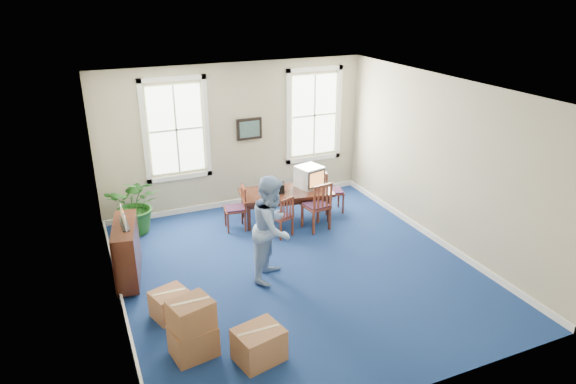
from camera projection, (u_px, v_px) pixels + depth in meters
name	position (u px, v px, depth m)	size (l,w,h in m)	color
floor	(296.00, 270.00, 9.12)	(6.50, 6.50, 0.00)	navy
ceiling	(298.00, 89.00, 7.91)	(6.50, 6.50, 0.00)	white
wall_back	(236.00, 136.00, 11.28)	(6.50, 6.50, 0.00)	tan
wall_front	(416.00, 283.00, 5.75)	(6.50, 6.50, 0.00)	tan
wall_left	(108.00, 216.00, 7.41)	(6.50, 6.50, 0.00)	tan
wall_right	(442.00, 163.00, 9.62)	(6.50, 6.50, 0.00)	tan
baseboard_back	(239.00, 201.00, 11.83)	(6.00, 0.04, 0.12)	white
baseboard_left	(123.00, 305.00, 8.00)	(0.04, 6.50, 0.12)	white
baseboard_right	(432.00, 236.00, 10.19)	(0.04, 6.50, 0.12)	white
window_left	(176.00, 130.00, 10.67)	(1.40, 0.12, 2.20)	white
window_right	(314.00, 115.00, 11.85)	(1.40, 0.12, 2.20)	white
wall_picture	(249.00, 129.00, 11.29)	(0.58, 0.06, 0.48)	black
conference_table	(286.00, 205.00, 10.95)	(1.92, 0.87, 0.66)	#411C11
crt_tv	(309.00, 177.00, 10.99)	(0.50, 0.55, 0.45)	#B7B7BC
game_console	(321.00, 184.00, 11.12)	(0.18, 0.23, 0.06)	white
equipment_bag	(275.00, 188.00, 10.74)	(0.38, 0.25, 0.19)	black
chair_near_left	(281.00, 216.00, 10.21)	(0.39, 0.39, 0.86)	maroon
chair_near_right	(316.00, 205.00, 10.46)	(0.47, 0.47, 1.05)	maroon
chair_end_left	(235.00, 208.00, 10.48)	(0.41, 0.41, 0.92)	maroon
chair_end_right	(333.00, 191.00, 11.31)	(0.43, 0.43, 0.96)	maroon
man	(272.00, 228.00, 8.59)	(0.90, 0.69, 1.84)	#81A1CE
credenza	(127.00, 254.00, 8.63)	(0.36, 1.25, 0.98)	#411C11
brochure_rack	(124.00, 220.00, 8.40)	(0.11, 0.63, 0.28)	#99999E
potted_plant	(136.00, 205.00, 10.28)	(1.09, 0.95, 1.21)	#194A15
cardboard_boxes	(206.00, 318.00, 7.05)	(1.56, 1.56, 0.89)	#A76C44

